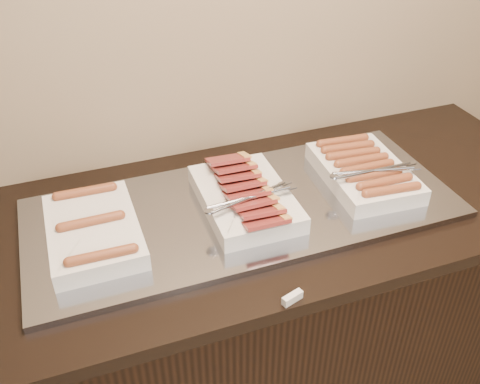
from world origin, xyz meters
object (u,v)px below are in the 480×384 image
at_px(dish_right, 364,171).
at_px(warming_tray, 244,208).
at_px(counter, 239,320).
at_px(dish_left, 93,230).
at_px(dish_center, 245,197).

bearing_deg(dish_right, warming_tray, -177.11).
bearing_deg(counter, warming_tray, 0.00).
relative_size(counter, warming_tray, 1.72).
bearing_deg(dish_right, dish_left, -176.78).
bearing_deg(dish_left, counter, -0.16).
bearing_deg(counter, dish_left, 180.00).
height_order(warming_tray, dish_right, dish_right).
relative_size(counter, dish_left, 6.09).
bearing_deg(warming_tray, dish_center, -65.81).
bearing_deg(dish_center, counter, 167.92).
distance_m(counter, dish_center, 0.50).
xyz_separation_m(counter, dish_left, (-0.40, 0.00, 0.50)).
bearing_deg(warming_tray, dish_left, 180.00).
distance_m(dish_left, dish_center, 0.42).
bearing_deg(warming_tray, counter, 180.00).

